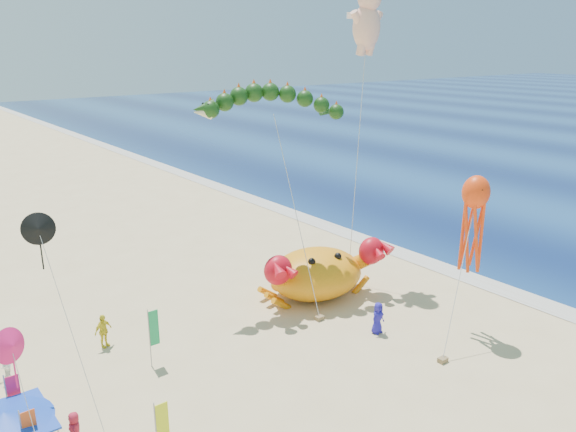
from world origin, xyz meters
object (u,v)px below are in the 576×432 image
object	(u,v)px
dragon_kite	(272,107)
cherub_kite	(367,19)
crab_inflatable	(317,272)
canopy_blue	(4,418)
octopus_kite	(474,216)

from	to	relation	value
dragon_kite	cherub_kite	distance (m)	9.13
crab_inflatable	canopy_blue	distance (m)	20.25
dragon_kite	cherub_kite	bearing A→B (deg)	-3.71
cherub_kite	canopy_blue	distance (m)	30.17
crab_inflatable	cherub_kite	size ratio (longest dim) A/B	0.45
dragon_kite	octopus_kite	world-z (taller)	dragon_kite
canopy_blue	cherub_kite	bearing A→B (deg)	15.03
crab_inflatable	octopus_kite	xyz separation A→B (m)	(3.85, -8.52, 5.07)
crab_inflatable	canopy_blue	xyz separation A→B (m)	(-19.64, -4.88, 0.76)
crab_inflatable	canopy_blue	world-z (taller)	crab_inflatable
dragon_kite	octopus_kite	distance (m)	13.41
dragon_kite	canopy_blue	distance (m)	21.59
cherub_kite	canopy_blue	world-z (taller)	cherub_kite
cherub_kite	canopy_blue	bearing A→B (deg)	-164.97
octopus_kite	canopy_blue	world-z (taller)	octopus_kite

